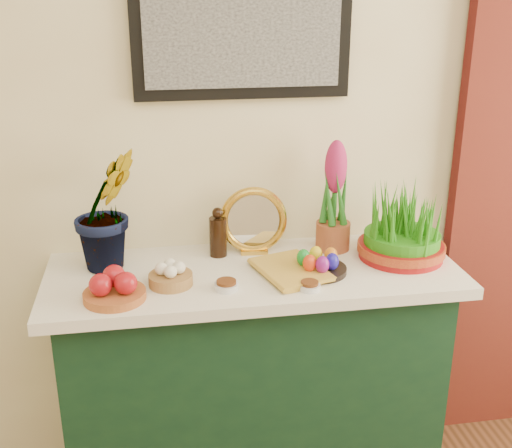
# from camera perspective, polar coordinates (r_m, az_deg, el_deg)

# --- Properties ---
(sideboard) EXTENTS (1.30, 0.45, 0.85)m
(sideboard) POSITION_cam_1_polar(r_m,az_deg,el_deg) (2.42, -0.20, -14.01)
(sideboard) COLOR #12311B
(sideboard) RESTS_ON ground
(tablecloth) EXTENTS (1.40, 0.55, 0.04)m
(tablecloth) POSITION_cam_1_polar(r_m,az_deg,el_deg) (2.20, -0.21, -4.43)
(tablecloth) COLOR white
(tablecloth) RESTS_ON sideboard
(hyacinth_green) EXTENTS (0.35, 0.34, 0.55)m
(hyacinth_green) POSITION_cam_1_polar(r_m,az_deg,el_deg) (2.17, -13.23, 2.92)
(hyacinth_green) COLOR #267223
(hyacinth_green) RESTS_ON tablecloth
(apple_bowl) EXTENTS (0.25, 0.25, 0.10)m
(apple_bowl) POSITION_cam_1_polar(r_m,az_deg,el_deg) (2.02, -12.51, -5.51)
(apple_bowl) COLOR #9F5126
(apple_bowl) RESTS_ON tablecloth
(garlic_basket) EXTENTS (0.17, 0.17, 0.08)m
(garlic_basket) POSITION_cam_1_polar(r_m,az_deg,el_deg) (2.08, -7.61, -4.56)
(garlic_basket) COLOR olive
(garlic_basket) RESTS_ON tablecloth
(vinegar_cruet) EXTENTS (0.06, 0.06, 0.18)m
(vinegar_cruet) POSITION_cam_1_polar(r_m,az_deg,el_deg) (2.27, -3.40, -0.94)
(vinegar_cruet) COLOR black
(vinegar_cruet) RESTS_ON tablecloth
(mirror) EXTENTS (0.24, 0.08, 0.24)m
(mirror) POSITION_cam_1_polar(r_m,az_deg,el_deg) (2.29, -0.22, 0.25)
(mirror) COLOR gold
(mirror) RESTS_ON tablecloth
(book) EXTENTS (0.24, 0.30, 0.04)m
(book) POSITION_cam_1_polar(r_m,az_deg,el_deg) (2.10, 0.73, -4.54)
(book) COLOR gold
(book) RESTS_ON tablecloth
(spice_dish_left) EXTENTS (0.08, 0.08, 0.03)m
(spice_dish_left) POSITION_cam_1_polar(r_m,az_deg,el_deg) (2.04, -2.65, -5.46)
(spice_dish_left) COLOR silver
(spice_dish_left) RESTS_ON tablecloth
(spice_dish_right) EXTENTS (0.07, 0.07, 0.03)m
(spice_dish_right) POSITION_cam_1_polar(r_m,az_deg,el_deg) (2.05, 4.78, -5.50)
(spice_dish_right) COLOR silver
(spice_dish_right) RESTS_ON tablecloth
(egg_plate) EXTENTS (0.21, 0.21, 0.08)m
(egg_plate) POSITION_cam_1_polar(r_m,az_deg,el_deg) (2.16, 5.59, -3.59)
(egg_plate) COLOR black
(egg_plate) RESTS_ON tablecloth
(hyacinth_pink) EXTENTS (0.12, 0.12, 0.41)m
(hyacinth_pink) POSITION_cam_1_polar(r_m,az_deg,el_deg) (2.31, 6.98, 2.01)
(hyacinth_pink) COLOR #9C4E2C
(hyacinth_pink) RESTS_ON tablecloth
(wheatgrass_sabzeh) EXTENTS (0.31, 0.31, 0.25)m
(wheatgrass_sabzeh) POSITION_cam_1_polar(r_m,az_deg,el_deg) (2.30, 12.91, -0.38)
(wheatgrass_sabzeh) COLOR maroon
(wheatgrass_sabzeh) RESTS_ON tablecloth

